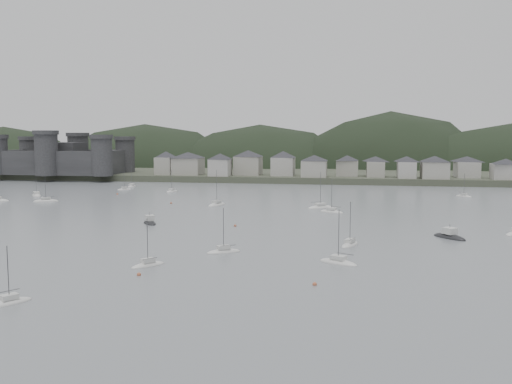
# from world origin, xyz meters

# --- Properties ---
(ground) EXTENTS (900.00, 900.00, 0.00)m
(ground) POSITION_xyz_m (0.00, 0.00, 0.00)
(ground) COLOR slate
(ground) RESTS_ON ground
(far_shore_land) EXTENTS (900.00, 250.00, 3.00)m
(far_shore_land) POSITION_xyz_m (0.00, 295.00, 1.50)
(far_shore_land) COLOR #383D2D
(far_shore_land) RESTS_ON ground
(forested_ridge) EXTENTS (851.55, 103.94, 102.57)m
(forested_ridge) POSITION_xyz_m (4.83, 269.40, -11.28)
(forested_ridge) COLOR black
(forested_ridge) RESTS_ON ground
(castle) EXTENTS (66.00, 43.00, 20.00)m
(castle) POSITION_xyz_m (-120.00, 179.80, 10.96)
(castle) COLOR #2D2D2F
(castle) RESTS_ON far_shore_land
(waterfront_town) EXTENTS (451.48, 28.46, 12.92)m
(waterfront_town) POSITION_xyz_m (50.59, 183.34, 8.66)
(waterfront_town) COLOR #9F9C91
(waterfront_town) RESTS_ON far_shore_land
(sailboat_lead) EXTENTS (5.70, 6.51, 9.05)m
(sailboat_lead) POSITION_xyz_m (-6.77, 4.15, 0.18)
(sailboat_lead) COLOR silver
(sailboat_lead) RESTS_ON ground
(moored_fleet) EXTENTS (238.84, 171.73, 12.53)m
(moored_fleet) POSITION_xyz_m (-24.13, 63.98, 0.18)
(moored_fleet) COLOR silver
(moored_fleet) RESTS_ON ground
(motor_launch_near) EXTENTS (7.87, 8.63, 4.05)m
(motor_launch_near) POSITION_xyz_m (49.84, 41.13, 0.29)
(motor_launch_near) COLOR black
(motor_launch_near) RESTS_ON ground
(motor_launch_far) EXTENTS (6.30, 7.49, 3.75)m
(motor_launch_far) POSITION_xyz_m (-23.37, 48.80, 0.30)
(motor_launch_far) COLOR black
(motor_launch_far) RESTS_ON ground
(mooring_buoys) EXTENTS (170.32, 117.88, 0.70)m
(mooring_buoys) POSITION_xyz_m (-5.48, 47.90, 0.15)
(mooring_buoys) COLOR #AD5A39
(mooring_buoys) RESTS_ON ground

